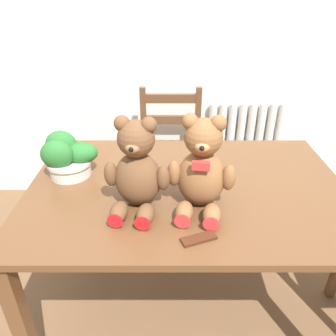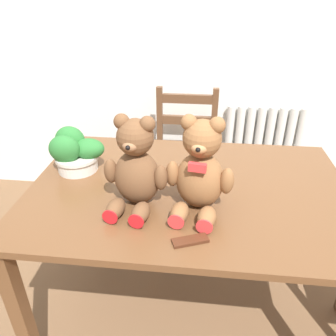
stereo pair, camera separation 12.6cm
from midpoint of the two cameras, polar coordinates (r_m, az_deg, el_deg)
wall_back at (r=2.40m, az=0.29°, el=23.40°), size 8.00×0.04×2.60m
radiator at (r=2.66m, az=11.29°, el=2.10°), size 0.59×0.10×0.79m
dining_table at (r=1.51m, az=0.63°, el=-6.13°), size 1.40×0.96×0.77m
wooden_chair_behind at (r=2.30m, az=-1.35°, el=0.95°), size 0.42×0.43×0.95m
teddy_bear_left at (r=1.26m, az=-8.54°, el=-0.46°), size 0.26×0.27×0.37m
teddy_bear_right at (r=1.25m, az=2.74°, el=-0.32°), size 0.27×0.28×0.38m
potted_plant at (r=1.58m, az=-19.60°, el=1.83°), size 0.24×0.20×0.20m
chocolate_bar at (r=1.17m, az=2.04°, el=-12.29°), size 0.13×0.09×0.01m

